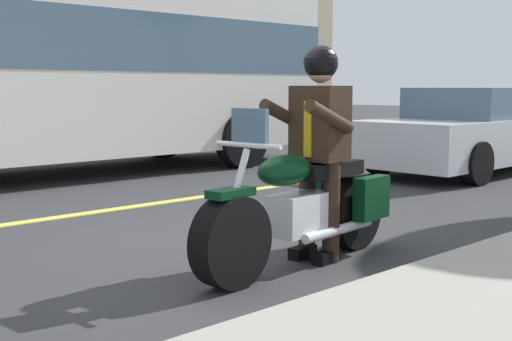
{
  "coord_description": "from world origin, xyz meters",
  "views": [
    {
      "loc": [
        3.52,
        4.64,
        1.41
      ],
      "look_at": [
        -0.07,
        0.82,
        0.75
      ],
      "focal_mm": 46.67,
      "sensor_mm": 36.0,
      "label": 1
    }
  ],
  "objects": [
    {
      "name": "rider_main",
      "position": [
        -0.5,
        1.09,
        1.04
      ],
      "size": [
        0.66,
        0.59,
        1.74
      ],
      "color": "black",
      "rests_on": "ground_plane"
    },
    {
      "name": "motorcycle_main",
      "position": [
        -0.32,
        1.12,
        0.45
      ],
      "size": [
        2.22,
        0.73,
        1.26
      ],
      "color": "black",
      "rests_on": "ground_plane"
    },
    {
      "name": "ground_plane",
      "position": [
        0.0,
        0.0,
        0.0
      ],
      "size": [
        80.0,
        80.0,
        0.0
      ],
      "primitive_type": "plane",
      "color": "#333335"
    },
    {
      "name": "car_silver",
      "position": [
        -6.8,
        -0.96,
        0.69
      ],
      "size": [
        4.6,
        1.92,
        1.4
      ],
      "color": "silver",
      "rests_on": "ground_plane"
    },
    {
      "name": "lane_center_stripe",
      "position": [
        0.0,
        -2.0,
        0.01
      ],
      "size": [
        60.0,
        0.16,
        0.01
      ],
      "primitive_type": "cube",
      "color": "#E5DB4C",
      "rests_on": "ground_plane"
    },
    {
      "name": "bus_near",
      "position": [
        -0.66,
        -5.2,
        1.87
      ],
      "size": [
        11.05,
        2.7,
        3.3
      ],
      "color": "white",
      "rests_on": "ground_plane"
    }
  ]
}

